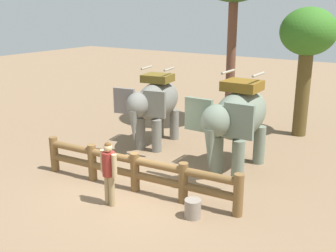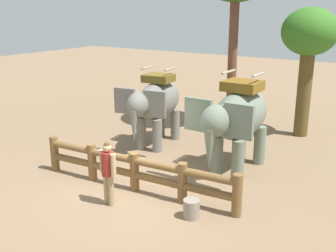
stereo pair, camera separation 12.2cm
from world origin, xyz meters
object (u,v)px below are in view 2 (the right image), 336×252
(elephant_near_left, at_px, (156,103))
(elephant_center, at_px, (238,118))
(log_fence, at_px, (134,169))
(feed_bucket, at_px, (191,209))
(tourist_woman_in_black, at_px, (108,169))
(tree_back_center, at_px, (309,39))

(elephant_near_left, xyz_separation_m, elephant_center, (3.33, -0.64, 0.12))
(log_fence, xyz_separation_m, feed_bucket, (2.01, -0.43, -0.38))
(elephant_near_left, xyz_separation_m, tourist_woman_in_black, (1.62, -4.28, -0.60))
(log_fence, bearing_deg, tree_back_center, 72.97)
(elephant_center, xyz_separation_m, tourist_woman_in_black, (-1.72, -3.64, -0.72))
(elephant_near_left, distance_m, tourist_woman_in_black, 4.62)
(log_fence, height_order, tree_back_center, tree_back_center)
(elephant_near_left, relative_size, feed_bucket, 7.24)
(log_fence, distance_m, tree_back_center, 8.23)
(elephant_center, distance_m, feed_bucket, 3.42)
(elephant_near_left, bearing_deg, tourist_woman_in_black, -69.34)
(tourist_woman_in_black, xyz_separation_m, feed_bucket, (2.04, 0.56, -0.72))
(tourist_woman_in_black, distance_m, feed_bucket, 2.23)
(log_fence, distance_m, elephant_near_left, 3.80)
(tree_back_center, bearing_deg, elephant_near_left, -133.96)
(elephant_center, distance_m, tree_back_center, 5.09)
(tree_back_center, height_order, feed_bucket, tree_back_center)
(feed_bucket, bearing_deg, tree_back_center, 88.29)
(elephant_near_left, xyz_separation_m, feed_bucket, (3.65, -3.72, -1.31))
(tourist_woman_in_black, bearing_deg, feed_bucket, 15.39)
(log_fence, relative_size, tree_back_center, 1.26)
(elephant_center, bearing_deg, elephant_near_left, 169.14)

